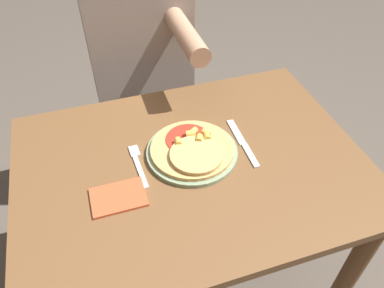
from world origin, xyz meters
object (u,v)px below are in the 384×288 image
plate (192,152)px  knife (243,143)px  dining_table (192,190)px  person_diner (141,56)px  pizza (193,149)px  fork (138,163)px

plate → knife: size_ratio=1.24×
plate → knife: (0.16, -0.01, -0.00)m
dining_table → person_diner: person_diner is taller
dining_table → plate: plate is taller
pizza → knife: pizza is taller
pizza → fork: bearing=175.0°
knife → person_diner: person_diner is taller
plate → knife: plate is taller
dining_table → knife: knife is taller
plate → fork: bearing=176.6°
dining_table → pizza: bearing=65.3°
pizza → knife: 0.16m
dining_table → fork: size_ratio=5.79×
pizza → person_diner: (-0.03, 0.60, -0.02)m
plate → person_diner: (-0.03, 0.59, 0.00)m
fork → person_diner: person_diner is taller
fork → knife: 0.33m
plate → pizza: pizza is taller
person_diner → knife: bearing=-72.4°
knife → person_diner: bearing=107.6°
dining_table → fork: 0.20m
person_diner → fork: bearing=-103.2°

